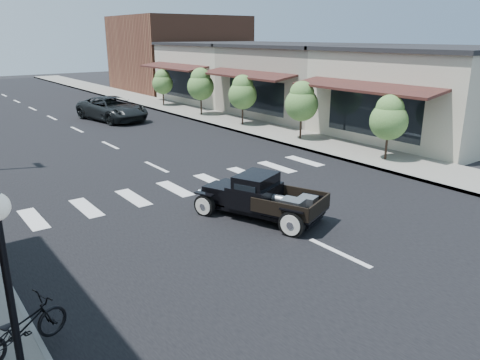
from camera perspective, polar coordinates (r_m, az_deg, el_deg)
ground at (r=14.13m, az=2.88°, el=-4.64°), size 120.00×120.00×0.00m
road at (r=26.96m, az=-17.92°, el=5.18°), size 14.00×80.00×0.02m
road_markings at (r=22.39m, az=-13.64°, el=3.17°), size 12.00×60.00×0.06m
sidewalk_right at (r=30.68m, az=-2.73°, el=7.51°), size 3.00×80.00×0.15m
storefront_near at (r=27.47m, az=22.45°, el=9.68°), size 10.00×9.00×4.50m
storefront_mid at (r=33.00m, az=8.83°, el=11.83°), size 10.00×9.00×4.50m
storefront_far at (r=39.81m, az=-0.63°, el=12.93°), size 10.00×9.00×4.50m
far_building_right at (r=48.42m, az=-7.38°, el=15.05°), size 11.00×10.00×7.00m
lamp_post_a at (r=7.01m, az=-26.06°, el=-13.80°), size 0.36×0.36×3.42m
small_tree_a at (r=20.85m, az=17.59°, el=5.99°), size 1.59×1.59×2.66m
small_tree_b at (r=24.23m, az=7.47°, el=8.32°), size 1.69×1.69×2.82m
small_tree_c at (r=27.97m, az=0.31°, el=9.64°), size 1.68×1.68×2.80m
small_tree_d at (r=31.74m, az=-4.80°, el=10.63°), size 1.77×1.77×2.95m
small_tree_e at (r=36.41m, az=-9.39°, el=11.01°), size 1.54×1.54×2.57m
hotrod_pickup at (r=13.88m, az=2.59°, el=-2.02°), size 3.21×4.39×1.38m
second_car at (r=31.27m, az=-15.30°, el=8.36°), size 3.39×5.74×1.50m
motorcycle at (r=8.95m, az=-25.15°, el=-16.08°), size 1.78×1.07×0.88m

